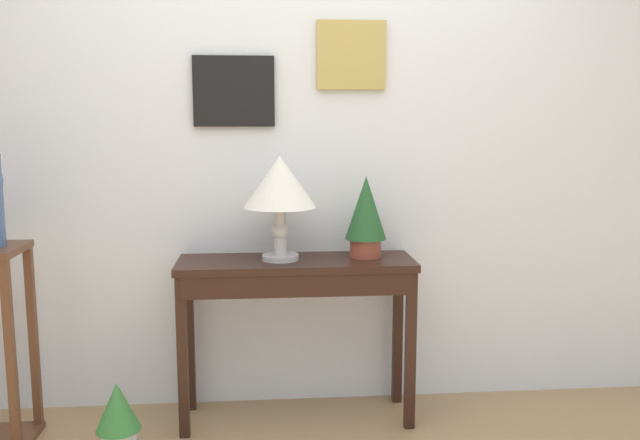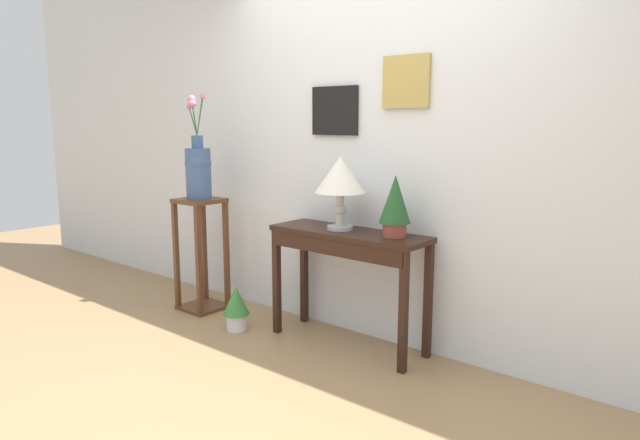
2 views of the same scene
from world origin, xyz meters
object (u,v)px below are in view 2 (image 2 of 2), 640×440
Objects in this scene: pedestal_stand_left at (201,255)px; potted_plant_floor at (236,306)px; potted_plant_on_console at (395,204)px; table_lamp at (340,178)px; flower_vase_tall at (198,167)px; console_table at (346,251)px.

potted_plant_floor is at bearing -15.09° from pedestal_stand_left.
pedestal_stand_left is (-1.67, -0.18, -0.54)m from potted_plant_on_console.
potted_plant_on_console is at bearing 4.40° from table_lamp.
potted_plant_on_console reaches higher than pedestal_stand_left.
table_lamp reaches higher than pedestal_stand_left.
potted_plant_on_console is 0.43× the size of pedestal_stand_left.
potted_plant_floor is at bearing -15.08° from flower_vase_tall.
flower_vase_tall reaches higher than table_lamp.
console_table is 1.36m from pedestal_stand_left.
potted_plant_on_console is 1.16× the size of potted_plant_floor.
flower_vase_tall reaches higher than potted_plant_floor.
pedestal_stand_left is at bearing 164.91° from potted_plant_floor.
pedestal_stand_left is at bearing -174.61° from console_table.
pedestal_stand_left reaches higher than console_table.
pedestal_stand_left is at bearing -173.34° from table_lamp.
table_lamp reaches higher than potted_plant_floor.
potted_plant_floor is (0.56, -0.15, -0.96)m from flower_vase_tall.
flower_vase_tall reaches higher than potted_plant_on_console.
potted_plant_on_console is (0.40, 0.03, -0.14)m from table_lamp.
table_lamp is 1.44m from pedestal_stand_left.
table_lamp is 0.43m from potted_plant_on_console.
table_lamp is at bearing 163.42° from console_table.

